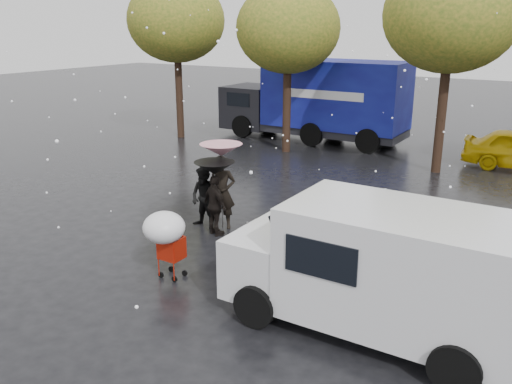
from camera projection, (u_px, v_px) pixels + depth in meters
The scene contains 13 objects.
ground at pixel (207, 255), 12.18m from camera, with size 90.00×90.00×0.00m, color black.
person_pink at pixel (222, 193), 13.56m from camera, with size 0.68×0.45×1.87m, color black.
person_middle at pixel (204, 198), 13.62m from camera, with size 0.77×0.60×1.58m, color black.
person_black at pixel (215, 205), 13.14m from camera, with size 0.89×0.37×1.52m, color black.
umbrella_pink at pixel (221, 150), 13.23m from camera, with size 1.05×1.05×2.18m.
umbrella_black at pixel (214, 168), 12.86m from camera, with size 0.98×0.98×1.85m.
vendor_cart at pixel (282, 248), 10.76m from camera, with size 1.52×0.80×1.27m.
shopping_cart at pixel (165, 231), 10.71m from camera, with size 0.84×0.84×1.46m.
white_van at pixel (380, 268), 8.87m from camera, with size 4.91×2.18×2.20m.
blue_truck at pixel (318, 101), 23.58m from camera, with size 8.30×2.60×3.50m.
box_ground_near at pixel (310, 252), 11.85m from camera, with size 0.46×0.37×0.42m, color brown.
box_ground_far at pixel (284, 252), 11.97m from camera, with size 0.42×0.33×0.33m, color brown.
tree_row at pixel (364, 22), 19.01m from camera, with size 21.60×4.40×7.12m.
Camera 1 is at (6.87, -8.91, 5.00)m, focal length 38.00 mm.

